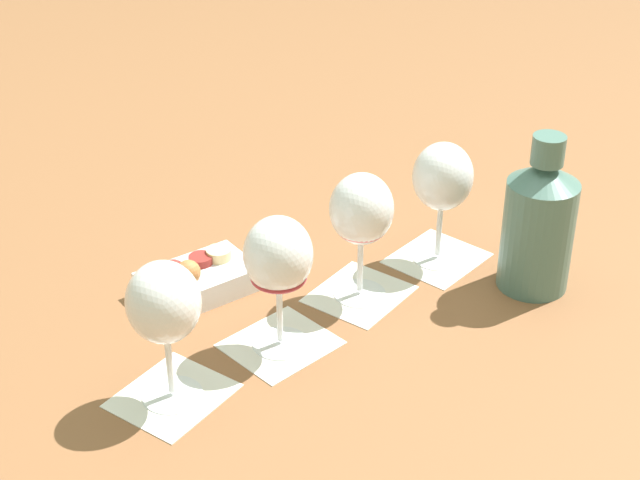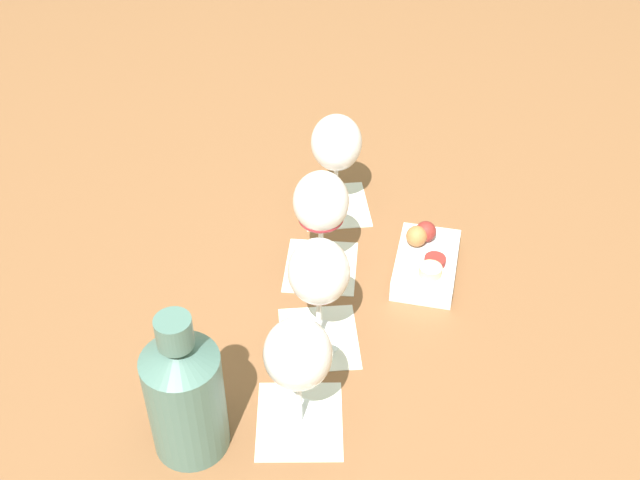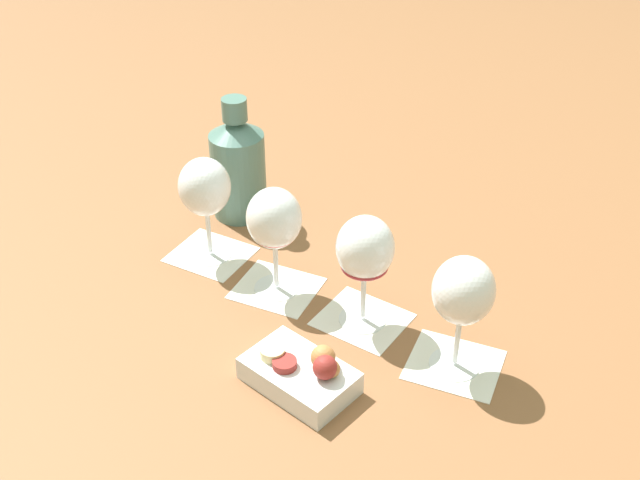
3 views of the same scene
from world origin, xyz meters
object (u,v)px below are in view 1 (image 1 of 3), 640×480
object	(u,v)px
ceramic_vase	(539,223)
wine_glass_0	(442,182)
wine_glass_1	(361,215)
wine_glass_3	(164,309)
snack_dish	(196,279)
wine_glass_2	(278,261)

from	to	relation	value
ceramic_vase	wine_glass_0	bearing A→B (deg)	-56.80
wine_glass_1	wine_glass_3	bearing A→B (deg)	15.46
ceramic_vase	snack_dish	xyz separation A→B (m)	(0.39, -0.18, -0.07)
wine_glass_1	wine_glass_3	size ratio (longest dim) A/B	1.00
wine_glass_2	wine_glass_3	world-z (taller)	same
snack_dish	wine_glass_0	bearing A→B (deg)	167.09
wine_glass_0	snack_dish	bearing A→B (deg)	-12.91
wine_glass_2	snack_dish	size ratio (longest dim) A/B	1.11
wine_glass_2	snack_dish	world-z (taller)	wine_glass_2
wine_glass_2	snack_dish	distance (m)	0.18
wine_glass_3	wine_glass_0	bearing A→B (deg)	-166.00
wine_glass_1	snack_dish	distance (m)	0.23
wine_glass_0	ceramic_vase	xyz separation A→B (m)	(-0.07, 0.11, -0.03)
wine_glass_0	ceramic_vase	world-z (taller)	ceramic_vase
wine_glass_0	snack_dish	distance (m)	0.34
wine_glass_2	snack_dish	xyz separation A→B (m)	(0.05, -0.15, -0.09)
wine_glass_3	snack_dish	world-z (taller)	wine_glass_3
wine_glass_0	wine_glass_3	xyz separation A→B (m)	(0.42, 0.10, 0.00)
wine_glass_1	wine_glass_0	bearing A→B (deg)	-169.07
ceramic_vase	wine_glass_3	bearing A→B (deg)	-0.66
wine_glass_0	snack_dish	world-z (taller)	wine_glass_0
snack_dish	wine_glass_1	bearing A→B (deg)	151.38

